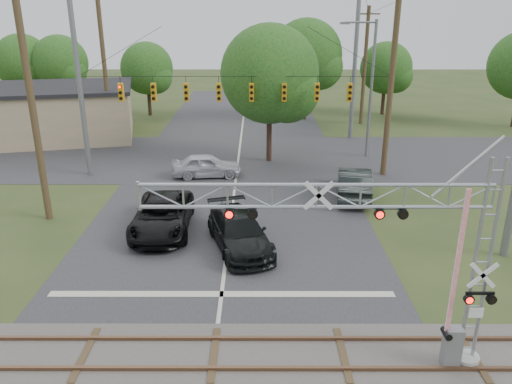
{
  "coord_description": "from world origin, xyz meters",
  "views": [
    {
      "loc": [
        1.33,
        -10.76,
        10.1
      ],
      "look_at": [
        1.29,
        7.5,
        3.39
      ],
      "focal_mm": 35.0,
      "sensor_mm": 36.0,
      "label": 1
    }
  ],
  "objects_px": {
    "traffic_signal_span": "(249,87)",
    "commercial_building": "(18,113)",
    "car_dark": "(239,232)",
    "sedan_silver": "(206,165)",
    "streetlight": "(369,83)",
    "pickup_black": "(162,215)",
    "crossing_gantry": "(381,243)"
  },
  "relations": [
    {
      "from": "traffic_signal_span",
      "to": "commercial_building",
      "type": "xyz_separation_m",
      "value": [
        -18.94,
        9.43,
        -3.53
      ]
    },
    {
      "from": "car_dark",
      "to": "sedan_silver",
      "type": "relative_size",
      "value": 1.23
    },
    {
      "from": "car_dark",
      "to": "streetlight",
      "type": "relative_size",
      "value": 0.56
    },
    {
      "from": "pickup_black",
      "to": "streetlight",
      "type": "height_order",
      "value": "streetlight"
    },
    {
      "from": "commercial_building",
      "to": "streetlight",
      "type": "bearing_deg",
      "value": -23.36
    },
    {
      "from": "crossing_gantry",
      "to": "traffic_signal_span",
      "type": "bearing_deg",
      "value": 101.97
    },
    {
      "from": "commercial_building",
      "to": "car_dark",
      "type": "bearing_deg",
      "value": -59.7
    },
    {
      "from": "commercial_building",
      "to": "pickup_black",
      "type": "bearing_deg",
      "value": -63.38
    },
    {
      "from": "crossing_gantry",
      "to": "commercial_building",
      "type": "relative_size",
      "value": 0.51
    },
    {
      "from": "traffic_signal_span",
      "to": "commercial_building",
      "type": "relative_size",
      "value": 0.98
    },
    {
      "from": "sedan_silver",
      "to": "commercial_building",
      "type": "relative_size",
      "value": 0.22
    },
    {
      "from": "car_dark",
      "to": "sedan_silver",
      "type": "bearing_deg",
      "value": 87.02
    },
    {
      "from": "sedan_silver",
      "to": "car_dark",
      "type": "bearing_deg",
      "value": -171.89
    },
    {
      "from": "crossing_gantry",
      "to": "sedan_silver",
      "type": "xyz_separation_m",
      "value": [
        -6.63,
        17.94,
        -3.29
      ]
    },
    {
      "from": "crossing_gantry",
      "to": "sedan_silver",
      "type": "height_order",
      "value": "crossing_gantry"
    },
    {
      "from": "streetlight",
      "to": "crossing_gantry",
      "type": "bearing_deg",
      "value": -100.9
    },
    {
      "from": "car_dark",
      "to": "commercial_building",
      "type": "relative_size",
      "value": 0.27
    },
    {
      "from": "sedan_silver",
      "to": "commercial_building",
      "type": "distance_m",
      "value": 19.01
    },
    {
      "from": "sedan_silver",
      "to": "commercial_building",
      "type": "bearing_deg",
      "value": 53.29
    },
    {
      "from": "pickup_black",
      "to": "commercial_building",
      "type": "height_order",
      "value": "commercial_building"
    },
    {
      "from": "crossing_gantry",
      "to": "pickup_black",
      "type": "bearing_deg",
      "value": 129.54
    },
    {
      "from": "pickup_black",
      "to": "commercial_building",
      "type": "relative_size",
      "value": 0.29
    },
    {
      "from": "crossing_gantry",
      "to": "traffic_signal_span",
      "type": "relative_size",
      "value": 0.52
    },
    {
      "from": "sedan_silver",
      "to": "streetlight",
      "type": "xyz_separation_m",
      "value": [
        11.0,
        4.73,
        4.56
      ]
    },
    {
      "from": "pickup_black",
      "to": "sedan_silver",
      "type": "distance_m",
      "value": 8.4
    },
    {
      "from": "crossing_gantry",
      "to": "streetlight",
      "type": "xyz_separation_m",
      "value": [
        4.36,
        22.67,
        1.27
      ]
    },
    {
      "from": "crossing_gantry",
      "to": "pickup_black",
      "type": "relative_size",
      "value": 1.74
    },
    {
      "from": "pickup_black",
      "to": "sedan_silver",
      "type": "height_order",
      "value": "pickup_black"
    },
    {
      "from": "commercial_building",
      "to": "sedan_silver",
      "type": "bearing_deg",
      "value": -44.01
    },
    {
      "from": "traffic_signal_span",
      "to": "commercial_building",
      "type": "height_order",
      "value": "traffic_signal_span"
    },
    {
      "from": "crossing_gantry",
      "to": "car_dark",
      "type": "relative_size",
      "value": 1.87
    },
    {
      "from": "streetlight",
      "to": "sedan_silver",
      "type": "bearing_deg",
      "value": -156.71
    }
  ]
}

